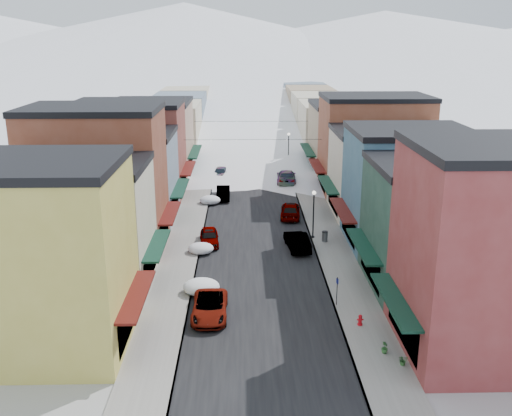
{
  "coord_description": "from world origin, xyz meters",
  "views": [
    {
      "loc": [
        -1.23,
        -27.11,
        18.02
      ],
      "look_at": [
        0.0,
        24.72,
        2.32
      ],
      "focal_mm": 40.0,
      "sensor_mm": 36.0,
      "label": 1
    }
  ],
  "objects_px": {
    "streetlamp_near": "(314,208)",
    "car_green_sedan": "(297,241)",
    "car_dark_hatch": "(223,193)",
    "fire_hydrant": "(360,320)",
    "car_silver_sedan": "(209,237)",
    "car_white_suv": "(210,307)",
    "trash_can": "(325,236)"
  },
  "relations": [
    {
      "from": "streetlamp_near",
      "to": "car_dark_hatch",
      "type": "bearing_deg",
      "value": 122.45
    },
    {
      "from": "car_white_suv",
      "to": "car_green_sedan",
      "type": "bearing_deg",
      "value": 60.51
    },
    {
      "from": "car_white_suv",
      "to": "car_silver_sedan",
      "type": "xyz_separation_m",
      "value": [
        -0.8,
        13.85,
        0.0
      ]
    },
    {
      "from": "car_white_suv",
      "to": "streetlamp_near",
      "type": "distance_m",
      "value": 17.51
    },
    {
      "from": "car_dark_hatch",
      "to": "fire_hydrant",
      "type": "xyz_separation_m",
      "value": [
        9.76,
        -30.39,
        -0.23
      ]
    },
    {
      "from": "car_white_suv",
      "to": "car_silver_sedan",
      "type": "distance_m",
      "value": 13.87
    },
    {
      "from": "car_dark_hatch",
      "to": "trash_can",
      "type": "height_order",
      "value": "car_dark_hatch"
    },
    {
      "from": "fire_hydrant",
      "to": "car_white_suv",
      "type": "bearing_deg",
      "value": 170.23
    },
    {
      "from": "car_green_sedan",
      "to": "trash_can",
      "type": "bearing_deg",
      "value": -157.23
    },
    {
      "from": "car_silver_sedan",
      "to": "car_green_sedan",
      "type": "xyz_separation_m",
      "value": [
        7.8,
        -1.38,
        0.08
      ]
    },
    {
      "from": "car_dark_hatch",
      "to": "fire_hydrant",
      "type": "bearing_deg",
      "value": -73.22
    },
    {
      "from": "car_white_suv",
      "to": "fire_hydrant",
      "type": "height_order",
      "value": "car_white_suv"
    },
    {
      "from": "fire_hydrant",
      "to": "car_green_sedan",
      "type": "bearing_deg",
      "value": 101.03
    },
    {
      "from": "car_green_sedan",
      "to": "car_silver_sedan",
      "type": "bearing_deg",
      "value": -16.67
    },
    {
      "from": "car_silver_sedan",
      "to": "car_dark_hatch",
      "type": "height_order",
      "value": "car_dark_hatch"
    },
    {
      "from": "car_green_sedan",
      "to": "fire_hydrant",
      "type": "height_order",
      "value": "car_green_sedan"
    },
    {
      "from": "car_dark_hatch",
      "to": "streetlamp_near",
      "type": "height_order",
      "value": "streetlamp_near"
    },
    {
      "from": "car_silver_sedan",
      "to": "car_green_sedan",
      "type": "distance_m",
      "value": 7.92
    },
    {
      "from": "car_silver_sedan",
      "to": "fire_hydrant",
      "type": "distance_m",
      "value": 18.78
    },
    {
      "from": "streetlamp_near",
      "to": "car_white_suv",
      "type": "bearing_deg",
      "value": -120.08
    },
    {
      "from": "car_white_suv",
      "to": "car_dark_hatch",
      "type": "distance_m",
      "value": 28.71
    },
    {
      "from": "car_dark_hatch",
      "to": "trash_can",
      "type": "distance_m",
      "value": 17.62
    },
    {
      "from": "car_silver_sedan",
      "to": "streetlamp_near",
      "type": "xyz_separation_m",
      "value": [
        9.5,
        1.17,
        2.27
      ]
    },
    {
      "from": "car_white_suv",
      "to": "streetlamp_near",
      "type": "height_order",
      "value": "streetlamp_near"
    },
    {
      "from": "fire_hydrant",
      "to": "streetlamp_near",
      "type": "height_order",
      "value": "streetlamp_near"
    },
    {
      "from": "car_dark_hatch",
      "to": "streetlamp_near",
      "type": "relative_size",
      "value": 0.97
    },
    {
      "from": "car_silver_sedan",
      "to": "trash_can",
      "type": "height_order",
      "value": "car_silver_sedan"
    },
    {
      "from": "car_dark_hatch",
      "to": "streetlamp_near",
      "type": "bearing_deg",
      "value": -58.58
    },
    {
      "from": "streetlamp_near",
      "to": "car_green_sedan",
      "type": "bearing_deg",
      "value": -123.66
    },
    {
      "from": "car_white_suv",
      "to": "car_dark_hatch",
      "type": "relative_size",
      "value": 1.16
    },
    {
      "from": "car_white_suv",
      "to": "trash_can",
      "type": "distance_m",
      "value": 16.97
    },
    {
      "from": "car_silver_sedan",
      "to": "car_dark_hatch",
      "type": "bearing_deg",
      "value": 82.34
    }
  ]
}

